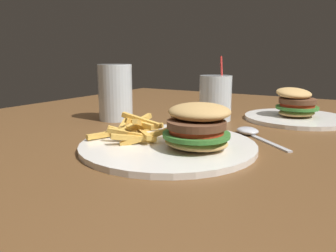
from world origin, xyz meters
TOP-DOWN VIEW (x-y plane):
  - dining_table at (0.00, 0.00)m, footprint 1.29×1.27m
  - meal_plate_near at (0.05, -0.25)m, footprint 0.31×0.31m
  - beer_glass at (-0.22, -0.09)m, footprint 0.09×0.09m
  - juice_glass at (-0.00, 0.04)m, footprint 0.08×0.08m
  - spoon at (0.13, -0.07)m, footprint 0.14×0.13m
  - meal_plate_far at (0.18, 0.15)m, footprint 0.26×0.26m

SIDE VIEW (x-z plane):
  - dining_table at x=0.00m, z-range 0.24..0.99m
  - spoon at x=0.13m, z-range 0.75..0.76m
  - meal_plate_near at x=0.05m, z-range 0.73..0.82m
  - meal_plate_far at x=0.18m, z-range 0.73..0.82m
  - juice_glass at x=0.00m, z-range 0.72..0.88m
  - beer_glass at x=-0.22m, z-range 0.75..0.89m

